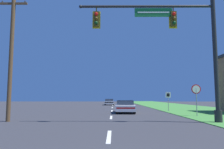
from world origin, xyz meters
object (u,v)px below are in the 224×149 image
at_px(far_car, 109,102).
at_px(utility_pole_near, 11,52).
at_px(car_ahead, 125,107).
at_px(signal_mast, 182,42).
at_px(stop_sign, 196,93).
at_px(route_sign_post, 168,97).

bearing_deg(far_car, utility_pole_near, -100.74).
bearing_deg(car_ahead, utility_pole_near, -134.28).
distance_m(signal_mast, far_car, 31.63).
height_order(signal_mast, utility_pole_near, utility_pole_near).
bearing_deg(car_ahead, signal_mast, -70.31).
bearing_deg(utility_pole_near, stop_sign, 16.57).
bearing_deg(far_car, route_sign_post, -71.60).
bearing_deg(route_sign_post, car_ahead, -156.73).
relative_size(signal_mast, route_sign_post, 4.24).
xyz_separation_m(car_ahead, stop_sign, (5.54, -3.98, 1.26)).
xyz_separation_m(signal_mast, car_ahead, (-3.06, 8.55, -4.26)).
distance_m(signal_mast, car_ahead, 10.03).
bearing_deg(stop_sign, signal_mast, -118.58).
bearing_deg(utility_pole_near, route_sign_post, 38.59).
bearing_deg(route_sign_post, stop_sign, -82.78).
xyz_separation_m(stop_sign, route_sign_post, (-0.76, 6.04, -0.34)).
bearing_deg(utility_pole_near, car_ahead, 45.72).
xyz_separation_m(signal_mast, utility_pole_near, (-10.79, 0.61, -0.43)).
bearing_deg(signal_mast, utility_pole_near, 176.75).
bearing_deg(utility_pole_near, far_car, 79.26).
distance_m(route_sign_post, utility_pole_near, 16.27).
relative_size(car_ahead, route_sign_post, 2.25).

